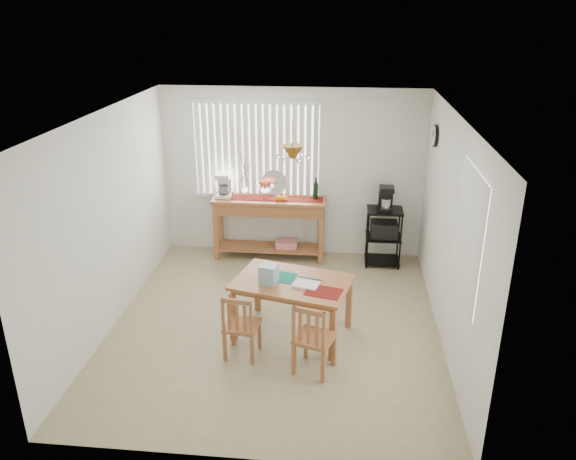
# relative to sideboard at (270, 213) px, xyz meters

# --- Properties ---
(ground) EXTENTS (4.00, 4.50, 0.01)m
(ground) POSITION_rel_sideboard_xyz_m (0.32, -1.99, -0.73)
(ground) COLOR tan
(room_shell) EXTENTS (4.20, 4.70, 2.70)m
(room_shell) POSITION_rel_sideboard_xyz_m (0.33, -1.97, 0.96)
(room_shell) COLOR white
(room_shell) RESTS_ON ground
(sideboard) EXTENTS (1.72, 0.48, 0.97)m
(sideboard) POSITION_rel_sideboard_xyz_m (0.00, 0.00, 0.00)
(sideboard) COLOR #AA6739
(sideboard) RESTS_ON ground
(sideboard_items) EXTENTS (1.64, 0.41, 0.74)m
(sideboard_items) POSITION_rel_sideboard_xyz_m (-0.30, 0.02, 0.39)
(sideboard_items) COLOR maroon
(sideboard_items) RESTS_ON sideboard
(wire_cart) EXTENTS (0.52, 0.42, 0.89)m
(wire_cart) POSITION_rel_sideboard_xyz_m (1.73, -0.08, -0.19)
(wire_cart) COLOR black
(wire_cart) RESTS_ON ground
(cart_items) EXTENTS (0.21, 0.25, 0.37)m
(cart_items) POSITION_rel_sideboard_xyz_m (1.73, -0.07, 0.33)
(cart_items) COLOR black
(cart_items) RESTS_ON wire_cart
(dining_table) EXTENTS (1.49, 1.15, 0.71)m
(dining_table) POSITION_rel_sideboard_xyz_m (0.55, -2.17, -0.10)
(dining_table) COLOR #AA6739
(dining_table) RESTS_ON ground
(table_items) EXTENTS (1.00, 0.71, 0.23)m
(table_items) POSITION_rel_sideboard_xyz_m (0.39, -2.25, 0.07)
(table_items) COLOR #157965
(table_items) RESTS_ON dining_table
(chair_left) EXTENTS (0.41, 0.41, 0.80)m
(chair_left) POSITION_rel_sideboard_xyz_m (0.03, -2.71, -0.34)
(chair_left) COLOR #AA6739
(chair_left) RESTS_ON ground
(chair_right) EXTENTS (0.49, 0.49, 0.85)m
(chair_right) POSITION_rel_sideboard_xyz_m (0.84, -2.92, -0.31)
(chair_right) COLOR #AA6739
(chair_right) RESTS_ON ground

